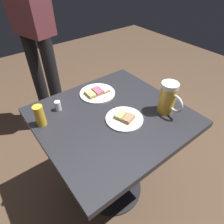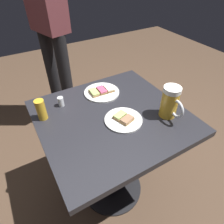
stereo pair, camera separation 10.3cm
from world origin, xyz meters
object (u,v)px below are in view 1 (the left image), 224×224
plate_near (97,93)px  beer_mug (168,98)px  salt_shaker (58,106)px  patron_standing (31,22)px  plate_far (124,118)px  beer_glass_small (40,116)px

plate_near → beer_mug: 0.42m
salt_shaker → patron_standing: patron_standing is taller
plate_far → beer_glass_small: size_ratio=1.73×
plate_near → salt_shaker: 0.26m
plate_near → beer_glass_small: (0.05, -0.37, 0.05)m
plate_far → salt_shaker: salt_shaker is taller
plate_near → beer_mug: size_ratio=1.24×
plate_far → patron_standing: bearing=-178.3°
plate_far → salt_shaker: size_ratio=3.51×
beer_glass_small → salt_shaker: beer_glass_small is taller
plate_far → beer_mug: beer_mug is taller
plate_far → patron_standing: patron_standing is taller
beer_mug → salt_shaker: 0.59m
plate_far → beer_mug: (0.08, 0.22, 0.08)m
salt_shaker → beer_glass_small: bearing=-65.0°
plate_near → plate_far: size_ratio=1.10×
beer_mug → beer_glass_small: size_ratio=1.53×
plate_near → beer_glass_small: size_ratio=1.91×
beer_mug → patron_standing: patron_standing is taller
beer_mug → salt_shaker: bearing=-128.6°
plate_near → salt_shaker: size_ratio=3.86×
plate_far → patron_standing: size_ratio=0.11×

